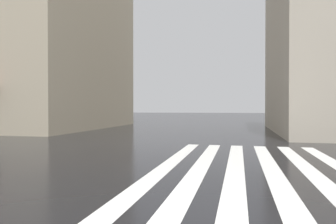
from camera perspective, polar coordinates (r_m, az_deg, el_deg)
The scene contains 1 object.
zebra_crossing at distance 8.36m, azimuth 15.61°, elevation -11.25°, with size 13.00×5.50×0.01m.
Camera 1 is at (-4.17, -0.26, 1.74)m, focal length 33.37 mm.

